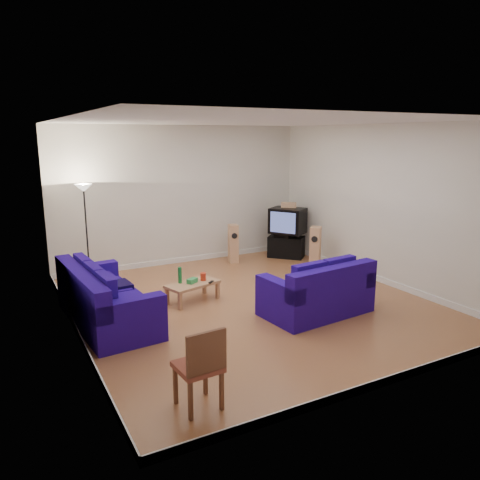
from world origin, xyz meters
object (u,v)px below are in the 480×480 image
coffee_table (193,285)px  sofa_loveseat (318,295)px  television (288,221)px  sofa_three_seat (103,303)px  tv_stand (286,247)px

coffee_table → sofa_loveseat: bearing=-44.4°
sofa_loveseat → coffee_table: sofa_loveseat is taller
coffee_table → television: (3.27, 1.80, 0.63)m
sofa_three_seat → television: (4.93, 2.07, 0.59)m
coffee_table → sofa_three_seat: bearing=-170.8°
sofa_loveseat → sofa_three_seat: bearing=152.8°
sofa_loveseat → tv_stand: 3.83m
sofa_three_seat → tv_stand: 5.38m
television → coffee_table: bearing=-94.4°
sofa_loveseat → television: television is taller
sofa_loveseat → tv_stand: sofa_loveseat is taller
coffee_table → television: size_ratio=1.07×
sofa_three_seat → coffee_table: 1.68m
tv_stand → television: bearing=-58.3°
sofa_loveseat → television: size_ratio=1.91×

